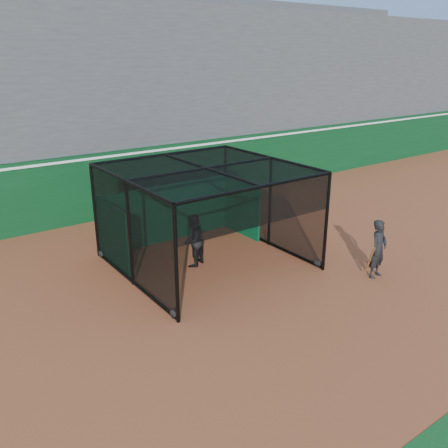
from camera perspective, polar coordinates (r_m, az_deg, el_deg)
ground at (r=12.26m, az=4.90°, el=-8.90°), size 120.00×120.00×0.00m
outfield_wall at (r=18.61m, az=-12.32°, el=5.04°), size 50.00×0.50×2.50m
grandstand at (r=21.61m, az=-17.22°, el=15.20°), size 50.00×7.85×8.95m
batting_cage at (r=13.71m, az=-2.14°, el=0.85°), size 4.93×4.86×2.87m
batter at (r=13.76m, az=-3.77°, el=-2.00°), size 0.94×0.86×1.56m
on_deck_player at (r=13.70m, az=18.06°, el=-2.87°), size 0.66×0.49×1.66m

